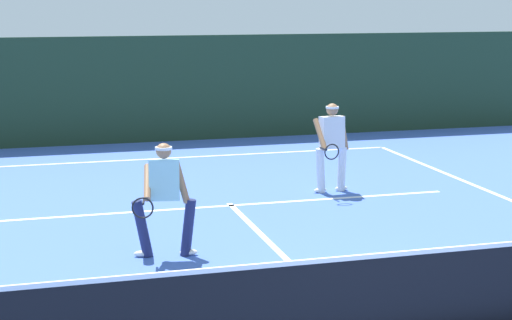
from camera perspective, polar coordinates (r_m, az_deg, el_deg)
The scene contains 7 objects.
court_line_baseline_far at distance 19.21m, azimuth -5.05°, elevation 0.18°, with size 9.91×0.10×0.01m, color white.
court_line_service at distance 14.73m, azimuth -1.69°, elevation -3.11°, with size 8.08×0.10×0.01m, color white.
court_line_centre at distance 11.92m, azimuth 1.85°, elevation -6.53°, with size 0.10×6.40×0.01m, color white.
tennis_net at distance 8.92m, azimuth 8.11°, elevation -9.31°, with size 10.86×0.09×1.07m.
player_near at distance 11.73m, azimuth -6.28°, elevation -2.37°, with size 0.98×0.90×1.63m.
player_far at distance 15.64m, azimuth 5.18°, elevation 1.14°, with size 0.73×0.87×1.68m.
back_fence_windscreen at distance 21.30m, azimuth -6.28°, elevation 4.84°, with size 20.97×0.12×2.67m, color #1E3623.
Camera 1 is at (-3.42, -7.64, 3.59)m, focal length 58.69 mm.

